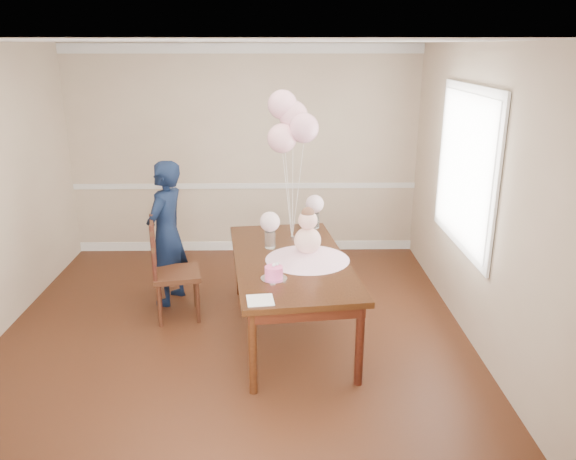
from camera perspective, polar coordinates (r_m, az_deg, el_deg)
The scene contains 49 objects.
floor at distance 5.45m, azimuth -5.62°, elevation -11.16°, with size 4.50×5.00×0.00m, color #32170C.
ceiling at distance 4.75m, azimuth -6.67°, elevation 18.52°, with size 4.50×5.00×0.02m, color silver.
wall_back at distance 7.36m, azimuth -4.48°, elevation 7.91°, with size 4.50×0.02×2.70m, color tan.
wall_front at distance 2.63m, azimuth -10.70°, elevation -12.28°, with size 4.50×0.02×2.70m, color tan.
wall_right at distance 5.24m, azimuth 19.27°, elevation 2.63°, with size 0.02×5.00×2.70m, color tan.
chair_rail_trim at distance 7.45m, azimuth -4.40°, elevation 4.49°, with size 4.50×0.02×0.07m, color silver.
crown_molding at distance 7.23m, azimuth -4.75°, elevation 17.91°, with size 4.50×0.02×0.12m, color silver.
baseboard_trim at distance 7.69m, azimuth -4.25°, elevation -1.60°, with size 4.50×0.02×0.12m, color white.
window_frame at distance 5.64m, azimuth 17.58°, elevation 5.97°, with size 0.02×1.66×1.56m, color white.
window_blinds at distance 5.64m, azimuth 17.41°, elevation 5.98°, with size 0.01×1.50×1.40m, color white.
dining_table_top at distance 5.26m, azimuth 0.22°, elevation -3.14°, with size 1.03×2.06×0.05m, color black.
table_apron at distance 5.29m, azimuth 0.22°, elevation -3.92°, with size 0.93×1.96×0.10m, color black.
table_leg_fl at distance 4.54m, azimuth -3.60°, elevation -12.34°, with size 0.07×0.07×0.72m, color black.
table_leg_fr at distance 4.67m, azimuth 7.28°, elevation -11.52°, with size 0.07×0.07×0.72m, color black.
table_leg_bl at distance 6.25m, azimuth -4.97°, elevation -3.48°, with size 0.07×0.07×0.72m, color black.
table_leg_br at distance 6.34m, azimuth 2.88°, elevation -3.08°, with size 0.07×0.07×0.72m, color black.
baby_skirt at distance 5.21m, azimuth 1.99°, elevation -2.47°, with size 0.78×0.78×0.10m, color #F9B7D2.
baby_torso at distance 5.16m, azimuth 2.00°, elevation -1.08°, with size 0.25×0.25×0.25m, color #FFA1B9.
baby_head at distance 5.10m, azimuth 2.03°, elevation 1.00°, with size 0.18×0.18×0.18m, color #FEBFAF.
baby_hair at distance 5.08m, azimuth 2.04°, elevation 1.67°, with size 0.12×0.12×0.12m, color brown.
cake_platter at distance 4.80m, azimuth -1.44°, elevation -4.94°, with size 0.23×0.23×0.01m, color silver.
birthday_cake at distance 4.78m, azimuth -1.45°, elevation -4.33°, with size 0.15×0.15×0.10m, color #FF509A.
cake_flower_a at distance 4.75m, azimuth -1.46°, elevation -3.58°, with size 0.03×0.03×0.03m, color white.
cake_flower_b at distance 4.78m, azimuth -1.11°, elevation -3.47°, with size 0.03×0.03×0.03m, color white.
rose_vase_near at distance 5.50m, azimuth -1.84°, elevation -1.00°, with size 0.10×0.10×0.17m, color white.
roses_near at distance 5.44m, azimuth -1.86°, elevation 0.85°, with size 0.20×0.20×0.20m, color beige.
rose_vase_far at distance 6.10m, azimuth 2.70°, elevation 0.98°, with size 0.10×0.10×0.17m, color silver.
roses_far at distance 6.05m, azimuth 2.73°, elevation 2.66°, with size 0.20×0.20×0.20m, color silver.
napkin at distance 4.41m, azimuth -2.84°, elevation -7.13°, with size 0.21×0.21×0.01m, color white.
balloon_weight at distance 5.79m, azimuth 0.44°, elevation -0.72°, with size 0.04×0.04×0.02m, color silver.
balloon_a at distance 5.53m, azimuth -0.61°, elevation 9.29°, with size 0.29×0.29×0.29m, color #FFB4C2.
balloon_b at distance 5.49m, azimuth 1.63°, elevation 10.32°, with size 0.29×0.29×0.29m, color #E3A1B7.
balloon_c at distance 5.62m, azimuth 0.52°, elevation 11.57°, with size 0.29×0.29×0.29m, color #DF9EAF.
balloon_d at distance 5.61m, azimuth -0.57°, elevation 12.62°, with size 0.29×0.29×0.29m, color #F1ABC0.
balloon_ribbon_a at distance 5.66m, azimuth -0.07°, elevation 3.41°, with size 0.00×0.00×0.87m, color white.
balloon_ribbon_b at distance 5.63m, azimuth 1.01°, elevation 3.89°, with size 0.00×0.00×0.97m, color white.
balloon_ribbon_c at distance 5.69m, azimuth 0.48°, elevation 4.57°, with size 0.00×0.00×1.07m, color white.
balloon_ribbon_d at distance 5.68m, azimuth -0.05°, elevation 5.08°, with size 0.00×0.00×1.18m, color silver.
dining_chair_seat at distance 5.80m, azimuth -11.25°, elevation -4.42°, with size 0.46×0.46×0.05m, color #391C0F.
chair_leg_fl at distance 5.72m, azimuth -12.92°, elevation -7.52°, with size 0.04×0.04×0.45m, color #3A1B10.
chair_leg_fr at distance 5.73m, azimuth -9.14°, elevation -7.25°, with size 0.04×0.04×0.45m, color black.
chair_leg_bl at distance 6.07m, azimuth -12.95°, elevation -6.00°, with size 0.04×0.04×0.45m, color #3D1510.
chair_leg_br at distance 6.07m, azimuth -9.40°, elevation -5.75°, with size 0.04×0.04×0.45m, color #391E0F.
chair_back_post_l at distance 5.51m, azimuth -13.53°, elevation -2.41°, with size 0.04×0.04×0.58m, color #36150E.
chair_back_post_r at distance 5.87m, azimuth -13.53°, elevation -1.14°, with size 0.04×0.04×0.58m, color #391B0F.
chair_slat_low at distance 5.73m, azimuth -13.44°, elevation -2.93°, with size 0.03×0.42×0.05m, color black.
chair_slat_mid at distance 5.68m, azimuth -13.56°, elevation -1.36°, with size 0.03×0.42×0.05m, color #3E2010.
chair_slat_top at distance 5.62m, azimuth -13.69°, elevation 0.24°, with size 0.03×0.42×0.05m, color #371C0F.
woman at distance 6.06m, azimuth -12.23°, elevation -0.34°, with size 0.57×0.38×1.56m, color black.
Camera 1 is at (0.44, -4.73, 2.67)m, focal length 35.00 mm.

